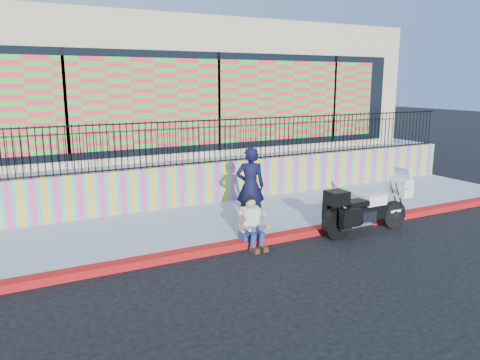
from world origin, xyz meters
TOP-DOWN VIEW (x-y plane):
  - ground at (0.00, 0.00)m, footprint 90.00×90.00m
  - red_curb at (0.00, 0.00)m, footprint 16.00×0.30m
  - sidewalk at (0.00, 1.65)m, footprint 16.00×3.00m
  - mural_wall at (0.00, 3.25)m, footprint 16.00×0.20m
  - metal_fence at (0.00, 3.25)m, footprint 15.80×0.04m
  - elevated_platform at (0.00, 8.35)m, footprint 16.00×10.00m
  - storefront_building at (0.00, 8.13)m, footprint 14.00×8.06m
  - police_motorcycle at (1.51, -0.48)m, footprint 2.35×0.78m
  - police_officer at (-0.70, 0.96)m, footprint 0.78×0.66m
  - seated_man at (-1.23, -0.13)m, footprint 0.54×0.71m

SIDE VIEW (x-z plane):
  - ground at x=0.00m, z-range 0.00..0.00m
  - red_curb at x=0.00m, z-range 0.00..0.15m
  - sidewalk at x=0.00m, z-range 0.00..0.15m
  - seated_man at x=-1.23m, z-range -0.08..0.98m
  - police_motorcycle at x=1.51m, z-range -0.12..1.34m
  - elevated_platform at x=0.00m, z-range 0.00..1.25m
  - mural_wall at x=0.00m, z-range 0.15..1.25m
  - police_officer at x=-0.70m, z-range 0.15..1.97m
  - metal_fence at x=0.00m, z-range 1.25..2.45m
  - storefront_building at x=0.00m, z-range 1.25..5.25m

